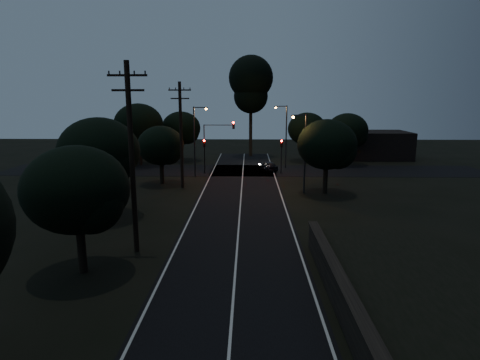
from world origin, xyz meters
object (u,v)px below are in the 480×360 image
object	(u,v)px
utility_pole_far	(181,134)
car	(269,166)
utility_pole_mid	(132,156)
signal_right	(281,150)
signal_left	(204,150)
streetlight_a	(196,137)
signal_mast	(218,137)
streetlight_b	(285,132)
tall_pine	(251,84)
streetlight_c	(303,148)

from	to	relation	value
utility_pole_far	car	world-z (taller)	utility_pole_far
utility_pole_mid	signal_right	size ratio (longest dim) A/B	2.68
signal_left	streetlight_a	size ratio (longest dim) A/B	0.51
signal_left	streetlight_a	distance (m)	2.77
signal_left	signal_mast	size ratio (longest dim) A/B	0.66
utility_pole_far	streetlight_b	bearing A→B (deg)	46.70
car	signal_mast	bearing A→B (deg)	-1.73
streetlight_a	car	xyz separation A→B (m)	(8.51, 3.97, -4.05)
tall_pine	car	distance (m)	16.83
signal_mast	streetlight_c	size ratio (longest dim) A/B	0.83
utility_pole_far	utility_pole_mid	bearing A→B (deg)	-90.00
streetlight_b	utility_pole_mid	bearing A→B (deg)	-111.30
streetlight_b	signal_mast	bearing A→B (deg)	-154.01
utility_pole_far	signal_mast	xyz separation A→B (m)	(3.09, 7.99, -1.15)
utility_pole_mid	utility_pole_far	xyz separation A→B (m)	(0.00, 17.00, -0.25)
streetlight_c	car	distance (m)	12.82
tall_pine	car	size ratio (longest dim) A/B	4.46
signal_mast	tall_pine	bearing A→B (deg)	75.38
signal_left	signal_mast	bearing A→B (deg)	0.13
signal_left	utility_pole_far	bearing A→B (deg)	-99.94
tall_pine	signal_mast	size ratio (longest dim) A/B	2.44
utility_pole_mid	utility_pole_far	size ratio (longest dim) A/B	1.05
utility_pole_mid	streetlight_c	distance (m)	19.15
car	utility_pole_far	bearing A→B (deg)	27.63
signal_right	signal_mast	size ratio (longest dim) A/B	0.66
tall_pine	signal_left	world-z (taller)	tall_pine
signal_left	signal_mast	distance (m)	2.26
utility_pole_mid	streetlight_a	size ratio (longest dim) A/B	1.38
car	signal_left	bearing A→B (deg)	-5.41
utility_pole_far	signal_mast	size ratio (longest dim) A/B	1.68
utility_pole_mid	streetlight_a	world-z (taller)	utility_pole_mid
tall_pine	signal_right	size ratio (longest dim) A/B	3.73
streetlight_b	streetlight_c	xyz separation A→B (m)	(0.52, -14.00, -0.29)
streetlight_b	signal_right	bearing A→B (deg)	-100.00
utility_pole_mid	car	xyz separation A→B (m)	(9.20, 26.97, -5.16)
streetlight_a	signal_right	bearing A→B (deg)	11.34
utility_pole_far	signal_right	world-z (taller)	utility_pole_far
utility_pole_far	car	bearing A→B (deg)	47.30
utility_pole_mid	signal_left	xyz separation A→B (m)	(1.40, 24.99, -2.90)
utility_pole_mid	signal_right	distance (m)	27.30
streetlight_c	car	size ratio (longest dim) A/B	2.19
signal_left	streetlight_c	size ratio (longest dim) A/B	0.55
streetlight_c	car	world-z (taller)	streetlight_c
streetlight_a	streetlight_b	size ratio (longest dim) A/B	1.00
tall_pine	streetlight_a	bearing A→B (deg)	-110.36
streetlight_c	car	bearing A→B (deg)	102.39
utility_pole_mid	utility_pole_far	distance (m)	17.00
utility_pole_far	streetlight_a	world-z (taller)	utility_pole_far
signal_right	streetlight_b	xyz separation A→B (m)	(0.71, 4.01, 1.80)
utility_pole_mid	streetlight_b	bearing A→B (deg)	68.70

